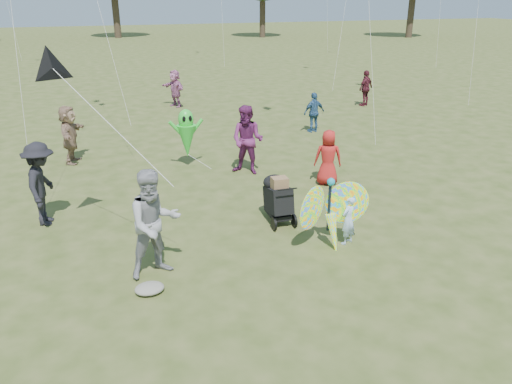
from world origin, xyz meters
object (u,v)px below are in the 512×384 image
crowd_j (175,88)px  crowd_c (314,112)px  child_girl (348,220)px  crowd_b (42,184)px  crowd_e (248,140)px  alien_kite (187,135)px  crowd_h (366,88)px  jogging_stroller (278,196)px  butterfly_kite (331,214)px  adult_man (155,224)px  crowd_d (70,134)px  crowd_a (328,158)px

crowd_j → crowd_c: bearing=9.4°
child_girl → crowd_b: (-5.84, 3.14, 0.41)m
crowd_e → crowd_j: 9.69m
crowd_c → alien_kite: 5.81m
crowd_e → crowd_b: bearing=-122.9°
crowd_h → alien_kite: (-9.53, -5.83, 0.17)m
jogging_stroller → butterfly_kite: (0.54, -1.49, 0.12)m
butterfly_kite → jogging_stroller: bearing=109.8°
adult_man → crowd_e: bearing=42.6°
jogging_stroller → alien_kite: alien_kite is taller
crowd_j → butterfly_kite: bearing=-22.1°
crowd_d → crowd_j: size_ratio=1.06×
crowd_b → jogging_stroller: (4.88, -1.67, -0.32)m
crowd_e → butterfly_kite: 4.83m
crowd_b → crowd_e: size_ratio=0.96×
crowd_a → crowd_b: size_ratio=0.80×
adult_man → crowd_b: adult_man is taller
crowd_a → alien_kite: 4.18m
crowd_h → alien_kite: size_ratio=0.92×
crowd_j → crowd_e: bearing=-22.2°
butterfly_kite → alien_kite: bearing=105.1°
crowd_j → crowd_h: bearing=48.3°
adult_man → crowd_j: 14.71m
child_girl → crowd_e: crowd_e is taller
crowd_h → crowd_a: bearing=27.2°
jogging_stroller → alien_kite: 4.57m
crowd_c → crowd_b: bearing=21.7°
crowd_c → crowd_e: size_ratio=0.75×
crowd_a → butterfly_kite: bearing=86.3°
jogging_stroller → alien_kite: (-1.06, 4.43, 0.36)m
crowd_a → crowd_b: (-7.05, -0.11, 0.19)m
adult_man → jogging_stroller: size_ratio=1.85×
jogging_stroller → crowd_a: bearing=42.1°
crowd_e → child_girl: bearing=-44.0°
crowd_e → jogging_stroller: bearing=-57.6°
crowd_h → crowd_j: size_ratio=0.97×
crowd_b → crowd_d: size_ratio=1.07×
crowd_c → crowd_j: crowd_j is taller
child_girl → crowd_b: crowd_b is taller
crowd_d → butterfly_kite: bearing=-132.0°
crowd_d → crowd_e: crowd_e is taller
child_girl → crowd_j: size_ratio=0.64×
crowd_j → butterfly_kite: (0.26, -14.51, -0.09)m
crowd_a → adult_man: bearing=54.3°
crowd_a → crowd_d: 7.73m
child_girl → jogging_stroller: (-0.96, 1.46, 0.08)m
adult_man → jogging_stroller: adult_man is taller
crowd_d → crowd_h: (12.74, 4.20, -0.08)m
alien_kite → crowd_e: bearing=-36.2°
child_girl → crowd_e: size_ratio=0.54×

